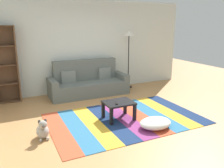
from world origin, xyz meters
The scene contains 9 objects.
ground_plane centered at (0.00, 0.00, 0.00)m, with size 14.00×14.00×0.00m, color #B27F4C.
back_wall centered at (0.00, 2.55, 1.35)m, with size 6.80×0.10×2.70m, color silver.
rug centered at (0.04, -0.03, 0.00)m, with size 3.25×2.07×0.01m.
couch centered at (-0.07, 2.02, 0.34)m, with size 2.26×0.80×1.00m.
coffee_table centered at (-0.09, 0.02, 0.32)m, with size 0.63×0.50×0.39m.
pouf centered at (0.37, -0.69, 0.11)m, with size 0.66×0.50×0.20m, color white.
dog centered at (-1.73, -0.17, 0.16)m, with size 0.22×0.35×0.40m.
standing_lamp centered at (1.37, 2.21, 1.50)m, with size 0.32×0.32×1.80m.
tv_remote centered at (-0.19, -0.06, 0.41)m, with size 0.04×0.15×0.02m, color black.
Camera 1 is at (-2.22, -4.13, 2.02)m, focal length 36.79 mm.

